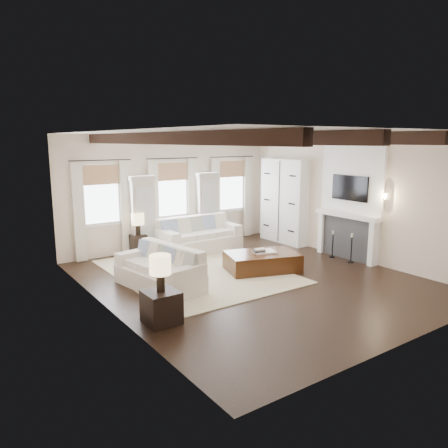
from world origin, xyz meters
TOP-DOWN VIEW (x-y plane):
  - ground at (0.00, 0.00)m, footprint 7.50×7.50m
  - room_shell at (0.75, 0.90)m, footprint 6.54×7.54m
  - area_rug at (-0.73, 1.24)m, footprint 3.47×4.50m
  - sofa_back at (0.31, 2.81)m, footprint 2.26×1.03m
  - sofa_left at (-1.89, 0.69)m, footprint 1.26×2.17m
  - ottoman at (0.60, 0.41)m, footprint 1.90×1.50m
  - tray at (0.67, 0.41)m, footprint 0.59×0.52m
  - book_lower at (0.51, 0.41)m, footprint 0.31×0.27m
  - book_upper at (0.54, 0.41)m, footprint 0.26×0.23m
  - side_table_front at (-2.72, -0.94)m, footprint 0.56×0.56m
  - lamp_front at (-2.72, -0.94)m, footprint 0.36×0.36m
  - side_table_back at (-1.23, 3.35)m, footprint 0.38×0.38m
  - lamp_back at (-1.23, 3.35)m, footprint 0.34×0.34m
  - candlestick_near at (2.90, -0.33)m, footprint 0.15×0.15m
  - candlestick_far at (2.90, 0.28)m, footprint 0.15×0.15m

SIDE VIEW (x-z plane):
  - ground at x=0.00m, z-range 0.00..0.00m
  - area_rug at x=-0.73m, z-range 0.00..0.02m
  - ottoman at x=0.60m, z-range 0.00..0.43m
  - side_table_front at x=-2.72m, z-range 0.00..0.56m
  - side_table_back at x=-1.23m, z-range 0.00..0.57m
  - candlestick_far at x=2.90m, z-range -0.06..0.66m
  - candlestick_near at x=2.90m, z-range -0.06..0.69m
  - sofa_left at x=-1.89m, z-range -0.08..0.80m
  - sofa_back at x=0.31m, z-range -0.09..0.87m
  - tray at x=0.67m, z-range 0.43..0.47m
  - book_lower at x=0.51m, z-range 0.47..0.51m
  - book_upper at x=0.54m, z-range 0.51..0.54m
  - lamp_back at x=-1.23m, z-range 0.67..1.26m
  - lamp_front at x=-2.72m, z-range 0.67..1.30m
  - room_shell at x=0.75m, z-range 0.28..3.50m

